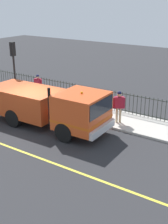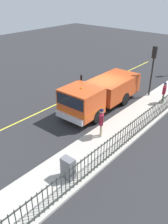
{
  "view_description": "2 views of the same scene",
  "coord_description": "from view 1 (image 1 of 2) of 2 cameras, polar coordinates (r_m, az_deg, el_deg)",
  "views": [
    {
      "loc": [
        -10.79,
        -10.56,
        6.46
      ],
      "look_at": [
        1.07,
        -2.62,
        0.99
      ],
      "focal_mm": 48.09,
      "sensor_mm": 36.0,
      "label": 1
    },
    {
      "loc": [
        9.37,
        -13.16,
        7.84
      ],
      "look_at": [
        0.87,
        -3.17,
        0.81
      ],
      "focal_mm": 38.23,
      "sensor_mm": 36.0,
      "label": 2
    }
  ],
  "objects": [
    {
      "name": "sidewalk_slab",
      "position": [
        18.62,
        -3.16,
        0.85
      ],
      "size": [
        2.46,
        27.15,
        0.13
      ],
      "primitive_type": "cube",
      "color": "#B7B2A8",
      "rests_on": "ground"
    },
    {
      "name": "iron_fence",
      "position": [
        19.19,
        -1.35,
        3.67
      ],
      "size": [
        0.04,
        23.12,
        1.23
      ],
      "color": "#2D332D",
      "rests_on": "sidewalk_slab"
    },
    {
      "name": "ground_plane",
      "position": [
        16.42,
        -9.73,
        -2.5
      ],
      "size": [
        59.73,
        59.73,
        0.0
      ],
      "primitive_type": "plane",
      "color": "#2B2B2D",
      "rests_on": "ground"
    },
    {
      "name": "traffic_light_near",
      "position": [
        19.26,
        -13.25,
        9.6
      ],
      "size": [
        0.31,
        0.22,
        3.81
      ],
      "rotation": [
        0.0,
        0.0,
        3.19
      ],
      "color": "black",
      "rests_on": "sidewalk_slab"
    },
    {
      "name": "pedestrian_distant",
      "position": [
        20.2,
        -8.74,
        5.35
      ],
      "size": [
        0.31,
        0.58,
        1.59
      ],
      "rotation": [
        0.0,
        0.0,
        1.82
      ],
      "color": "maroon",
      "rests_on": "sidewalk_slab"
    },
    {
      "name": "worker_standing",
      "position": [
        15.96,
        6.67,
        1.61
      ],
      "size": [
        0.45,
        0.56,
        1.76
      ],
      "rotation": [
        0.0,
        0.0,
        2.13
      ],
      "color": "maroon",
      "rests_on": "sidewalk_slab"
    },
    {
      "name": "work_truck",
      "position": [
        15.57,
        -6.13,
        1.33
      ],
      "size": [
        2.43,
        7.01,
        2.52
      ],
      "rotation": [
        0.0,
        0.0,
        3.16
      ],
      "color": "#D84C1E",
      "rests_on": "ground"
    }
  ]
}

